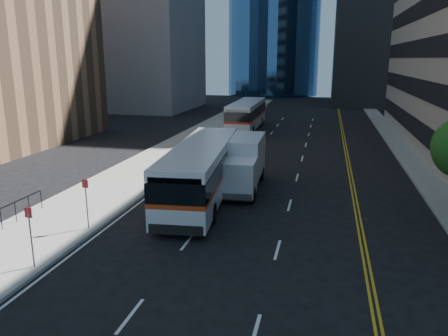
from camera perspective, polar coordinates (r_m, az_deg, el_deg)
ground at (r=17.34m, az=4.56°, el=-13.13°), size 160.00×160.00×0.00m
sidewalk_west at (r=42.94m, az=-4.26°, el=3.54°), size 5.00×90.00×0.15m
sidewalk_east at (r=41.58m, az=22.36°, el=2.16°), size 2.00×90.00×0.15m
bus_front at (r=24.97m, az=-2.95°, el=-0.22°), size 3.85×12.65×3.21m
bus_rear at (r=50.16m, az=3.00°, el=7.01°), size 2.89×12.41×3.19m
box_truck at (r=26.97m, az=2.35°, el=0.68°), size 2.52×6.67×3.15m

